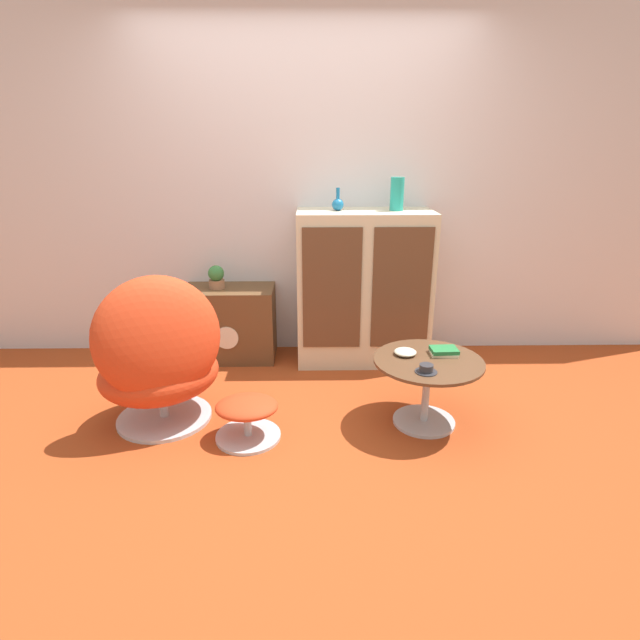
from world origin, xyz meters
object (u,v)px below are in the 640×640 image
sideboard (363,288)px  vase_leftmost (338,204)px  teacup (426,369)px  coffee_table (427,379)px  tv_console (230,323)px  ottoman (247,414)px  egg_chair (159,358)px  potted_plant (216,277)px  book_stack (444,351)px  bowl (405,352)px  vase_inner_left (397,194)px

sideboard → vase_leftmost: bearing=178.9°
sideboard → vase_leftmost: (-0.20, 0.00, 0.63)m
teacup → coffee_table: bearing=72.9°
tv_console → ottoman: 1.21m
egg_chair → teacup: 1.54m
tv_console → egg_chair: bearing=-104.0°
potted_plant → book_stack: 1.81m
vase_leftmost → book_stack: bearing=-56.6°
sideboard → ottoman: (-0.77, -1.13, -0.42)m
ottoman → vase_leftmost: 1.65m
vase_leftmost → ottoman: bearing=-116.5°
sideboard → book_stack: bearing=-66.2°
sideboard → teacup: bearing=-78.2°
ottoman → coffee_table: size_ratio=0.58×
potted_plant → tv_console: bearing=-0.3°
tv_console → bowl: tv_console is taller
tv_console → vase_inner_left: bearing=-1.7°
coffee_table → book_stack: (0.11, 0.07, 0.15)m
potted_plant → book_stack: (1.52, -0.95, -0.22)m
ottoman → teacup: (1.01, -0.02, 0.28)m
egg_chair → ottoman: size_ratio=2.56×
coffee_table → book_stack: size_ratio=3.95×
sideboard → egg_chair: bearing=-143.0°
tv_console → potted_plant: size_ratio=3.92×
sideboard → tv_console: 1.08m
egg_chair → ottoman: bearing=-17.1°
vase_inner_left → bowl: (-0.06, -0.91, -0.84)m
egg_chair → ottoman: (0.52, -0.16, -0.28)m
teacup → book_stack: size_ratio=0.76×
potted_plant → teacup: 1.83m
vase_leftmost → book_stack: vase_leftmost is taller
sideboard → vase_inner_left: size_ratio=4.95×
potted_plant → book_stack: potted_plant is taller
tv_console → potted_plant: potted_plant is taller
vase_inner_left → teacup: 1.43m
potted_plant → vase_inner_left: bearing=-1.6°
sideboard → vase_inner_left: 0.73m
egg_chair → book_stack: (1.69, 0.06, 0.00)m
sideboard → tv_console: sideboard is taller
egg_chair → coffee_table: bearing=-0.4°
book_stack → bowl: book_stack is taller
tv_console → coffee_table: (1.33, -1.03, 0.01)m
sideboard → egg_chair: sideboard is taller
vase_inner_left → ottoman: bearing=-131.1°
coffee_table → bowl: (-0.13, 0.07, 0.14)m
vase_inner_left → teacup: size_ratio=1.89×
vase_leftmost → teacup: vase_leftmost is taller
book_stack → sideboard: bearing=113.8°
egg_chair → bowl: bearing=2.5°
ottoman → potted_plant: size_ratio=2.13×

